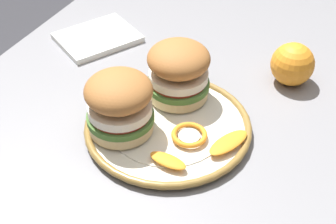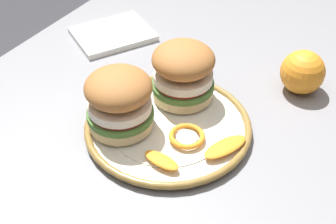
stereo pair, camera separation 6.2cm
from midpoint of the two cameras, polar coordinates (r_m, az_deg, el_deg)
dining_table at (r=0.85m, az=-2.34°, el=-9.07°), size 1.35×0.82×0.74m
dinner_plate at (r=0.79m, az=-2.26°, el=-1.78°), size 0.27×0.27×0.02m
sandwich_half_left at (r=0.75m, az=-8.08°, el=0.97°), size 0.14×0.14×0.10m
sandwich_half_right at (r=0.81m, az=-0.97°, el=4.80°), size 0.14×0.14×0.10m
orange_peel_curled at (r=0.76m, az=0.14°, el=-2.78°), size 0.06×0.06×0.01m
orange_peel_strip_long at (r=0.72m, az=-2.52°, el=-5.78°), size 0.03×0.06×0.01m
orange_peel_strip_short at (r=0.75m, az=4.72°, el=-3.65°), size 0.08×0.06×0.01m
whole_orange at (r=0.90m, az=12.42°, el=5.42°), size 0.08×0.08×0.08m
folded_napkin at (r=1.03m, az=-9.98°, el=8.51°), size 0.19×0.18×0.01m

